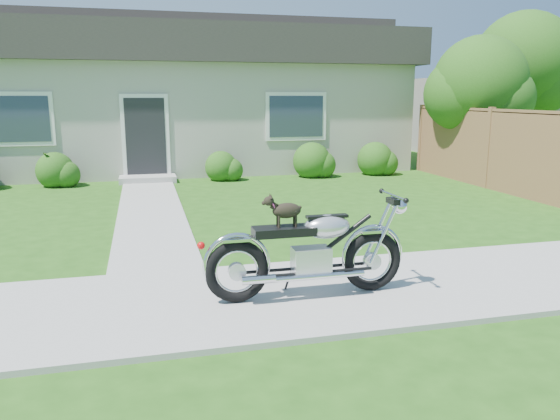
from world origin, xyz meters
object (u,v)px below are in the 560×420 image
at_px(potted_plant_left, 59,169).
at_px(potted_plant_right, 223,168).
at_px(house, 192,96).
at_px(motorcycle_with_dog, 311,251).
at_px(fence, 489,148).
at_px(tree_far, 528,67).
at_px(tree_near, 485,88).

xyz_separation_m(potted_plant_left, potted_plant_right, (3.99, 0.00, -0.09)).
height_order(house, motorcycle_with_dog, house).
bearing_deg(fence, potted_plant_right, 154.58).
bearing_deg(fence, tree_far, 45.15).
bearing_deg(potted_plant_right, house, 96.79).
bearing_deg(potted_plant_left, tree_far, 5.00).
bearing_deg(fence, potted_plant_left, 164.18).
height_order(tree_near, tree_far, tree_far).
bearing_deg(motorcycle_with_dog, tree_far, 44.39).
bearing_deg(tree_near, tree_far, 38.38).
xyz_separation_m(tree_far, potted_plant_left, (-13.88, -1.21, -2.64)).
distance_m(house, potted_plant_left, 5.27).
bearing_deg(fence, tree_near, 61.99).
relative_size(house, tree_far, 2.65).
height_order(fence, tree_far, tree_far).
relative_size(fence, motorcycle_with_dog, 2.98).
height_order(tree_near, potted_plant_right, tree_near).
xyz_separation_m(fence, tree_near, (0.78, 1.47, 1.42)).
xyz_separation_m(tree_far, motorcycle_with_dog, (-10.21, -9.92, -2.51)).
bearing_deg(motorcycle_with_dog, potted_plant_left, 113.04).
xyz_separation_m(tree_near, potted_plant_left, (-10.66, 1.33, -1.95)).
distance_m(tree_far, potted_plant_right, 10.33).
bearing_deg(potted_plant_right, motorcycle_with_dog, -92.12).
relative_size(house, potted_plant_right, 19.58).
bearing_deg(tree_far, motorcycle_with_dog, -135.81).
distance_m(tree_near, potted_plant_left, 10.92).
height_order(potted_plant_left, motorcycle_with_dog, motorcycle_with_dog).
bearing_deg(tree_far, fence, -134.85).
distance_m(tree_near, tree_far, 4.15).
bearing_deg(motorcycle_with_dog, fence, 43.75).
distance_m(fence, tree_near, 2.19).
bearing_deg(tree_near, fence, -118.01).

